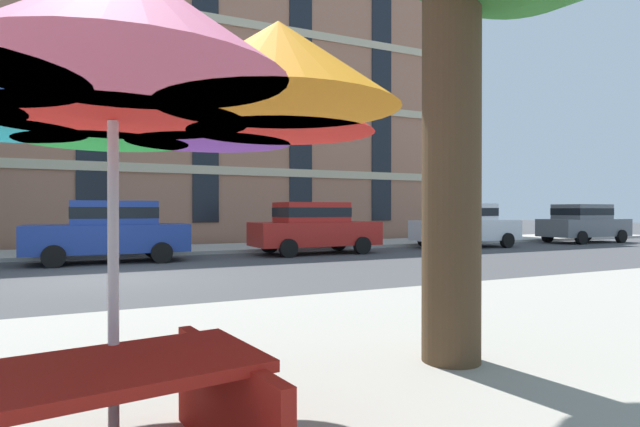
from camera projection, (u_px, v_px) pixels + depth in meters
The scene contains 8 objects.
ground_plane at pixel (101, 279), 11.01m from camera, with size 120.00×120.00×0.00m, color #424244.
sidewalk_far at pixel (93, 253), 17.13m from camera, with size 56.00×3.60×0.12m, color #B2ADA3.
apartment_building at pixel (89, 110), 24.47m from camera, with size 39.11×12.08×12.80m.
sedan_blue at pixel (110, 230), 14.50m from camera, with size 4.40×1.98×1.78m.
sedan_red at pixel (314, 226), 17.32m from camera, with size 4.40×1.98×1.78m.
sedan_white at pixel (465, 224), 20.24m from camera, with size 4.40×1.98×1.78m.
sedan_gray at pixel (583, 222), 23.34m from camera, with size 4.40×1.98×1.78m.
patio_umbrella at pixel (113, 81), 2.77m from camera, with size 3.20×3.20×2.52m.
Camera 1 is at (-0.43, -12.00, 1.52)m, focal length 28.13 mm.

